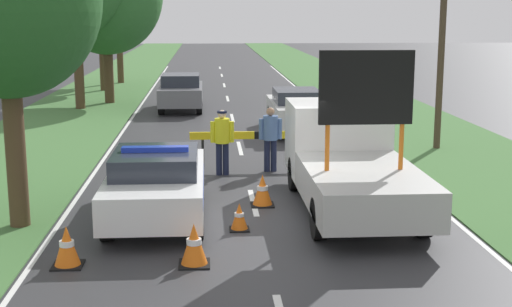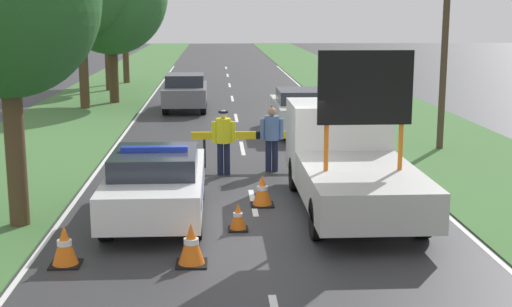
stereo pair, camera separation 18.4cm
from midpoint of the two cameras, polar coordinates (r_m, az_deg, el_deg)
name	(u,v)px [view 2 (the right image)]	position (r m, az deg, el deg)	size (l,w,h in m)	color
ground_plane	(256,215)	(14.84, 0.34, -4.97)	(160.00, 160.00, 0.00)	#333335
lane_markings	(239,130)	(25.43, -1.20, 1.91)	(8.03, 60.26, 0.01)	silver
grass_verge_left	(96,100)	(34.92, -12.50, 4.24)	(4.85, 120.00, 0.03)	#427038
grass_verge_right	(365,98)	(35.25, 8.89, 4.43)	(4.85, 120.00, 0.03)	#427038
police_car	(156,183)	(14.58, -7.64, -2.33)	(1.90, 4.57, 1.52)	white
work_truck	(348,158)	(15.53, 7.69, -0.39)	(2.21, 5.89, 3.44)	white
road_barrier	(256,137)	(19.22, 0.26, 1.30)	(3.48, 0.08, 0.98)	black
police_officer	(223,136)	(18.28, -2.33, 1.37)	(0.61, 0.39, 1.69)	#191E38
pedestrian_civilian	(272,134)	(18.66, 1.56, 1.56)	(0.61, 0.39, 1.70)	#191E38
traffic_cone_near_police	(262,190)	(15.49, 0.85, -2.96)	(0.50, 0.50, 0.69)	black
traffic_cone_centre_front	(238,217)	(13.81, -1.07, -5.08)	(0.38, 0.38, 0.54)	black
traffic_cone_near_truck	(191,244)	(11.98, -4.76, -7.25)	(0.52, 0.52, 0.72)	black
traffic_cone_behind_barrier	(401,181)	(16.79, 11.87, -2.14)	(0.47, 0.47, 0.65)	black
traffic_cone_lane_edge	(65,246)	(12.30, -14.65, -7.14)	(0.50, 0.50, 0.69)	black
queued_car_van_white	(299,109)	(24.90, 3.70, 3.55)	(1.72, 4.44, 1.51)	silver
queued_car_suv_grey	(185,92)	(30.53, -5.50, 4.95)	(1.79, 4.11, 1.55)	slate
roadside_tree_near_left	(106,11)	(38.66, -11.74, 11.08)	(3.08, 3.08, 5.80)	#4C3823
roadside_tree_mid_left	(124,1)	(42.57, -10.41, 11.89)	(2.84, 2.84, 6.26)	#4C3823
roadside_tree_far_left	(5,0)	(14.27, -19.07, 11.54)	(3.54, 3.54, 6.25)	#4C3823
utility_pole	(445,40)	(22.21, 15.12, 8.79)	(1.20, 0.20, 6.43)	#473828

